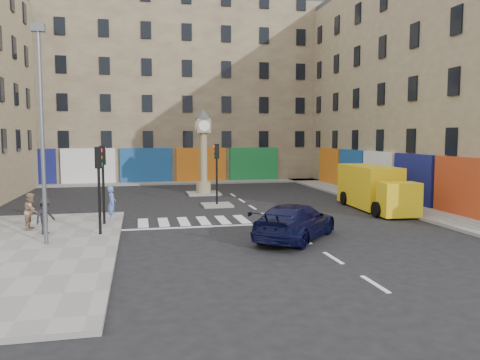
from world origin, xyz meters
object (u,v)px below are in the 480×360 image
object	(u,v)px
clock_pillar	(203,146)
pedestrian_dark	(45,216)
yellow_van	(374,188)
pedestrian_tan	(31,211)
traffic_light_left_far	(103,172)
lamp_post	(42,123)
pedestrian_blue	(112,203)
traffic_light_left_near	(99,176)
traffic_light_island	(217,164)
navy_sedan	(295,222)

from	to	relation	value
clock_pillar	pedestrian_dark	world-z (taller)	clock_pillar
yellow_van	pedestrian_tan	bearing A→B (deg)	-167.49
traffic_light_left_far	pedestrian_dark	distance (m)	3.39
traffic_light_left_far	lamp_post	size ratio (longest dim) A/B	0.45
traffic_light_left_far	clock_pillar	bearing A→B (deg)	61.06
traffic_light_left_far	pedestrian_blue	xyz separation A→B (m)	(0.30, 1.13, -1.64)
clock_pillar	pedestrian_blue	xyz separation A→B (m)	(-6.00, -10.27, -2.57)
yellow_van	pedestrian_blue	xyz separation A→B (m)	(-14.81, -1.10, -0.27)
traffic_light_left_near	traffic_light_left_far	world-z (taller)	same
traffic_light_island	lamp_post	distance (m)	12.52
yellow_van	traffic_light_left_near	bearing A→B (deg)	-159.29
traffic_light_left_far	clock_pillar	world-z (taller)	clock_pillar
yellow_van	pedestrian_blue	distance (m)	14.85
clock_pillar	navy_sedan	xyz separation A→B (m)	(1.67, -15.85, -2.80)
traffic_light_left_far	lamp_post	xyz separation A→B (m)	(-1.90, -3.80, 2.17)
traffic_light_island	pedestrian_tan	world-z (taller)	traffic_light_island
lamp_post	pedestrian_dark	bearing A→B (deg)	100.83
pedestrian_blue	pedestrian_tan	xyz separation A→B (m)	(-3.38, -1.73, -0.02)
traffic_light_left_far	pedestrian_dark	size ratio (longest dim) A/B	2.39
clock_pillar	navy_sedan	size ratio (longest dim) A/B	1.18
traffic_light_left_far	pedestrian_tan	bearing A→B (deg)	-168.99
traffic_light_island	pedestrian_tan	bearing A→B (deg)	-147.40
traffic_light_left_near	traffic_light_island	xyz separation A→B (m)	(6.30, 7.80, -0.03)
clock_pillar	navy_sedan	world-z (taller)	clock_pillar
navy_sedan	traffic_light_island	bearing A→B (deg)	-39.31
traffic_light_island	pedestrian_blue	world-z (taller)	traffic_light_island
clock_pillar	pedestrian_blue	size ratio (longest dim) A/B	3.68
traffic_light_left_near	navy_sedan	xyz separation A→B (m)	(7.97, -2.05, -1.87)
pedestrian_dark	lamp_post	bearing A→B (deg)	-135.41
clock_pillar	pedestrian_blue	distance (m)	12.17
clock_pillar	yellow_van	size ratio (longest dim) A/B	0.87
traffic_light_left_far	traffic_light_island	world-z (taller)	traffic_light_left_far
traffic_light_left_near	clock_pillar	world-z (taller)	clock_pillar
traffic_light_left_near	clock_pillar	bearing A→B (deg)	65.45
yellow_van	pedestrian_dark	bearing A→B (deg)	-163.07
traffic_light_left_far	pedestrian_dark	xyz separation A→B (m)	(-2.27, -1.87, -1.70)
lamp_post	navy_sedan	world-z (taller)	lamp_post
lamp_post	pedestrian_blue	distance (m)	6.61
traffic_light_left_far	pedestrian_blue	bearing A→B (deg)	75.08
pedestrian_tan	lamp_post	bearing A→B (deg)	-158.40
pedestrian_blue	traffic_light_left_near	bearing A→B (deg)	176.26
pedestrian_blue	traffic_light_island	bearing A→B (deg)	-53.41
pedestrian_tan	pedestrian_dark	bearing A→B (deg)	-146.00
traffic_light_island	pedestrian_blue	distance (m)	7.54
clock_pillar	yellow_van	world-z (taller)	clock_pillar
traffic_light_island	pedestrian_blue	xyz separation A→B (m)	(-6.00, -4.27, -1.61)
yellow_van	pedestrian_blue	world-z (taller)	yellow_van
traffic_light_left_far	yellow_van	xyz separation A→B (m)	(15.11, 2.23, -1.37)
traffic_light_island	pedestrian_tan	size ratio (longest dim) A/B	2.28
lamp_post	clock_pillar	bearing A→B (deg)	61.65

